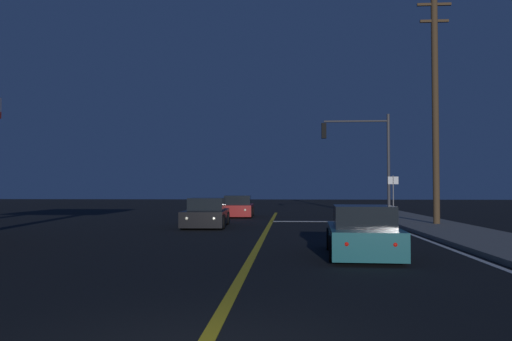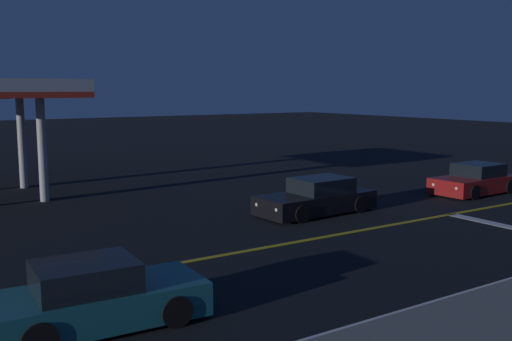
# 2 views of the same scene
# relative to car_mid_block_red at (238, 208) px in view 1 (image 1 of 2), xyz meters

# --- Properties ---
(sidewalk_right) EXTENTS (3.20, 44.03, 0.15)m
(sidewalk_right) POSITION_rel_car_mid_block_red_xyz_m (9.84, -15.27, -0.51)
(sidewalk_right) COLOR slate
(sidewalk_right) RESTS_ON ground
(lane_line_center) EXTENTS (0.20, 41.58, 0.01)m
(lane_line_center) POSITION_rel_car_mid_block_red_xyz_m (2.30, -15.27, -0.58)
(lane_line_center) COLOR gold
(lane_line_center) RESTS_ON ground
(lane_line_edge_right) EXTENTS (0.16, 41.58, 0.01)m
(lane_line_edge_right) POSITION_rel_car_mid_block_red_xyz_m (7.99, -15.27, -0.58)
(lane_line_edge_right) COLOR white
(lane_line_edge_right) RESTS_ON ground
(stop_bar) EXTENTS (5.94, 0.50, 0.01)m
(stop_bar) POSITION_rel_car_mid_block_red_xyz_m (5.27, -4.54, -0.58)
(stop_bar) COLOR white
(stop_bar) RESTS_ON ground
(car_mid_block_red) EXTENTS (2.10, 4.32, 1.34)m
(car_mid_block_red) POSITION_rel_car_mid_block_red_xyz_m (0.00, 0.00, 0.00)
(car_mid_block_red) COLOR maroon
(car_mid_block_red) RESTS_ON ground
(car_far_approaching_black) EXTENTS (2.13, 4.77, 1.34)m
(car_far_approaching_black) POSITION_rel_car_mid_block_red_xyz_m (-0.62, -8.60, 0.00)
(car_far_approaching_black) COLOR black
(car_far_approaching_black) RESTS_ON ground
(car_parked_curb_teal) EXTENTS (2.00, 4.23, 1.34)m
(car_parked_curb_teal) POSITION_rel_car_mid_block_red_xyz_m (5.21, -18.92, -0.00)
(car_parked_curb_teal) COLOR #195960
(car_parked_curb_teal) RESTS_ON ground
(traffic_signal_near_right) EXTENTS (3.97, 0.28, 6.13)m
(traffic_signal_near_right) POSITION_rel_car_mid_block_red_xyz_m (7.68, -2.24, 3.50)
(traffic_signal_near_right) COLOR #38383D
(traffic_signal_near_right) RESTS_ON ground
(utility_pole_right) EXTENTS (1.58, 0.31, 11.11)m
(utility_pole_right) POSITION_rel_car_mid_block_red_xyz_m (10.14, -8.03, 5.15)
(utility_pole_right) COLOR #4C3823
(utility_pole_right) RESTS_ON ground
(street_sign_corner) EXTENTS (0.56, 0.09, 2.47)m
(street_sign_corner) POSITION_rel_car_mid_block_red_xyz_m (8.74, -5.04, 1.07)
(street_sign_corner) COLOR slate
(street_sign_corner) RESTS_ON ground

